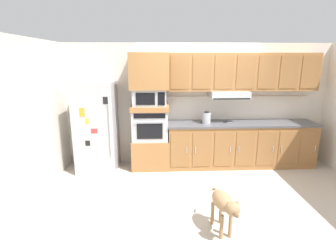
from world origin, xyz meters
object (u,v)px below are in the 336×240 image
(refrigerator, at_px, (97,127))
(electric_kettle, at_px, (206,118))
(built_in_oven, at_px, (150,124))
(screwdriver, at_px, (226,122))
(microwave, at_px, (150,97))
(dog, at_px, (224,204))

(refrigerator, relative_size, electric_kettle, 7.33)
(built_in_oven, bearing_deg, screwdriver, 0.54)
(microwave, bearing_deg, electric_kettle, -2.40)
(electric_kettle, height_order, dog, electric_kettle)
(screwdriver, bearing_deg, dog, -104.78)
(screwdriver, bearing_deg, refrigerator, -178.19)
(dog, bearing_deg, electric_kettle, 165.29)
(refrigerator, bearing_deg, dog, -45.76)
(screwdriver, height_order, electric_kettle, electric_kettle)
(built_in_oven, relative_size, dog, 0.95)
(refrigerator, relative_size, built_in_oven, 2.51)
(built_in_oven, distance_m, microwave, 0.56)
(built_in_oven, bearing_deg, dog, -65.60)
(built_in_oven, relative_size, electric_kettle, 2.92)
(microwave, xyz_separation_m, screwdriver, (1.54, 0.01, -0.53))
(refrigerator, bearing_deg, microwave, 3.69)
(screwdriver, distance_m, dog, 2.29)
(microwave, height_order, electric_kettle, microwave)
(built_in_oven, distance_m, electric_kettle, 1.14)
(refrigerator, relative_size, microwave, 2.73)
(screwdriver, height_order, dog, screwdriver)
(built_in_oven, bearing_deg, microwave, -0.77)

